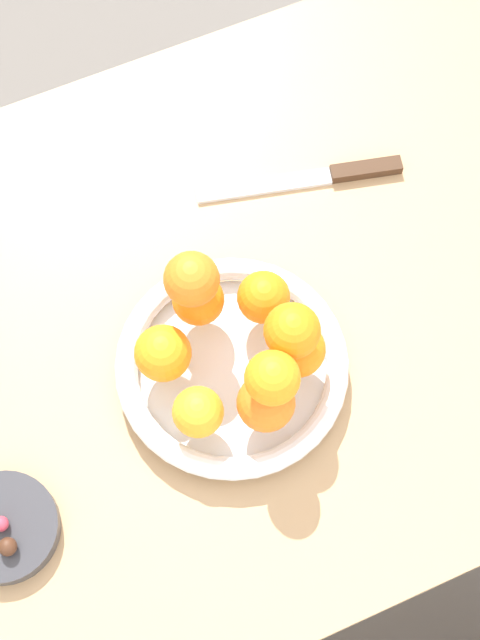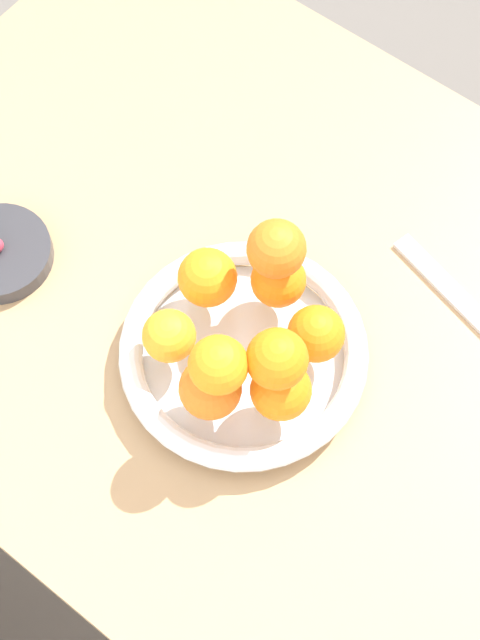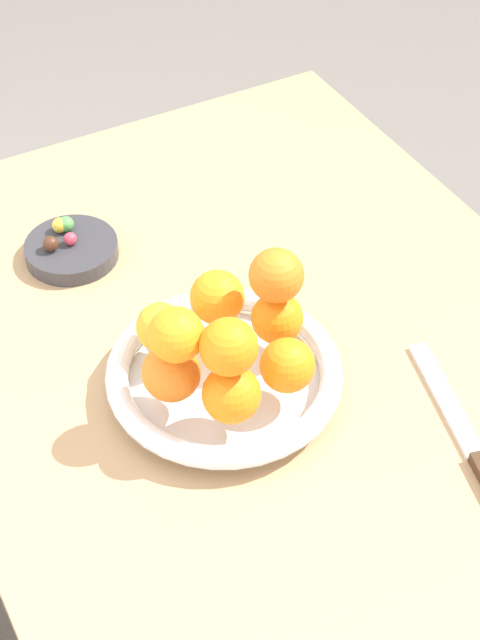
{
  "view_description": "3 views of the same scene",
  "coord_description": "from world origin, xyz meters",
  "views": [
    {
      "loc": [
        0.14,
        0.41,
        1.82
      ],
      "look_at": [
        -0.02,
        0.06,
        0.85
      ],
      "focal_mm": 55.0,
      "sensor_mm": 36.0,
      "label": 1
    },
    {
      "loc": [
        -0.26,
        0.41,
        1.72
      ],
      "look_at": [
        0.01,
        0.06,
        0.81
      ],
      "focal_mm": 55.0,
      "sensor_mm": 36.0,
      "label": 2
    },
    {
      "loc": [
        -0.66,
        0.41,
        1.57
      ],
      "look_at": [
        0.03,
        0.04,
        0.81
      ],
      "focal_mm": 55.0,
      "sensor_mm": 36.0,
      "label": 3
    }
  ],
  "objects": [
    {
      "name": "dining_table",
      "position": [
        0.0,
        0.0,
        0.65
      ],
      "size": [
        1.1,
        0.76,
        0.74
      ],
      "color": "tan",
      "rests_on": "ground_plane"
    },
    {
      "name": "fruit_bowl",
      "position": [
        -0.0,
        0.07,
        0.76
      ],
      "size": [
        0.27,
        0.27,
        0.04
      ],
      "color": "silver",
      "rests_on": "dining_table"
    },
    {
      "name": "candy_dish",
      "position": [
        0.3,
        0.14,
        0.75
      ],
      "size": [
        0.12,
        0.12,
        0.02
      ],
      "primitive_type": "cylinder",
      "color": "#333338",
      "rests_on": "dining_table"
    },
    {
      "name": "orange_0",
      "position": [
        -0.06,
        0.03,
        0.81
      ],
      "size": [
        0.06,
        0.06,
        0.06
      ],
      "primitive_type": "sphere",
      "color": "orange",
      "rests_on": "fruit_bowl"
    },
    {
      "name": "orange_1",
      "position": [
        0.01,
        0.0,
        0.81
      ],
      "size": [
        0.06,
        0.06,
        0.06
      ],
      "primitive_type": "sphere",
      "color": "orange",
      "rests_on": "fruit_bowl"
    },
    {
      "name": "orange_2",
      "position": [
        0.07,
        0.04,
        0.81
      ],
      "size": [
        0.06,
        0.06,
        0.06
      ],
      "primitive_type": "sphere",
      "color": "orange",
      "rests_on": "fruit_bowl"
    },
    {
      "name": "orange_3",
      "position": [
        0.06,
        0.12,
        0.81
      ],
      "size": [
        0.06,
        0.06,
        0.06
      ],
      "primitive_type": "sphere",
      "color": "orange",
      "rests_on": "fruit_bowl"
    },
    {
      "name": "orange_4",
      "position": [
        -0.01,
        0.14,
        0.81
      ],
      "size": [
        0.06,
        0.06,
        0.06
      ],
      "primitive_type": "sphere",
      "color": "orange",
      "rests_on": "fruit_bowl"
    },
    {
      "name": "orange_5",
      "position": [
        -0.07,
        0.1,
        0.81
      ],
      "size": [
        0.06,
        0.06,
        0.06
      ],
      "primitive_type": "sphere",
      "color": "orange",
      "rests_on": "fruit_bowl"
    },
    {
      "name": "orange_6",
      "position": [
        0.01,
        0.0,
        0.87
      ],
      "size": [
        0.06,
        0.06,
        0.06
      ],
      "primitive_type": "sphere",
      "color": "orange",
      "rests_on": "orange_1"
    },
    {
      "name": "orange_7",
      "position": [
        -0.06,
        0.1,
        0.87
      ],
      "size": [
        0.06,
        0.06,
        0.06
      ],
      "primitive_type": "sphere",
      "color": "orange",
      "rests_on": "orange_5"
    },
    {
      "name": "orange_8",
      "position": [
        -0.02,
        0.14,
        0.87
      ],
      "size": [
        0.06,
        0.06,
        0.06
      ],
      "primitive_type": "sphere",
      "color": "orange",
      "rests_on": "orange_4"
    },
    {
      "name": "candy_ball_0",
      "position": [
        0.33,
        0.14,
        0.77
      ],
      "size": [
        0.02,
        0.02,
        0.02
      ],
      "primitive_type": "sphere",
      "color": "gold",
      "rests_on": "candy_dish"
    },
    {
      "name": "candy_ball_1",
      "position": [
        0.3,
        0.17,
        0.77
      ],
      "size": [
        0.02,
        0.02,
        0.02
      ],
      "primitive_type": "sphere",
      "color": "#472819",
      "rests_on": "candy_dish"
    },
    {
      "name": "candy_ball_2",
      "position": [
        0.32,
        0.13,
        0.77
      ],
      "size": [
        0.02,
        0.02,
        0.02
      ],
      "primitive_type": "sphere",
      "color": "#4C9947",
      "rests_on": "candy_dish"
    },
    {
      "name": "candy_ball_3",
      "position": [
        0.3,
        0.14,
        0.77
      ],
      "size": [
        0.02,
        0.02,
        0.02
      ],
      "primitive_type": "sphere",
      "color": "#C6384C",
      "rests_on": "candy_dish"
    },
    {
      "name": "knife",
      "position": [
        -0.2,
        -0.12,
        0.75
      ],
      "size": [
        0.26,
        0.08,
        0.01
      ],
      "color": "#3F2819",
      "rests_on": "dining_table"
    }
  ]
}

